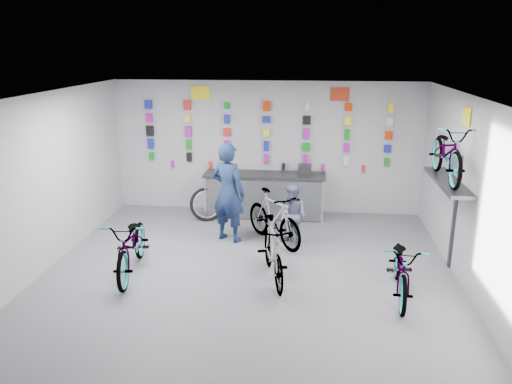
# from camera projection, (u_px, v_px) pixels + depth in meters

# --- Properties ---
(floor) EXTENTS (8.00, 8.00, 0.00)m
(floor) POSITION_uv_depth(u_px,v_px,m) (244.00, 288.00, 8.01)
(floor) COLOR #525358
(floor) RESTS_ON ground
(ceiling) EXTENTS (8.00, 8.00, 0.00)m
(ceiling) POSITION_uv_depth(u_px,v_px,m) (243.00, 100.00, 7.15)
(ceiling) COLOR white
(ceiling) RESTS_ON wall_back
(wall_back) EXTENTS (7.00, 0.00, 7.00)m
(wall_back) POSITION_uv_depth(u_px,v_px,m) (266.00, 148.00, 11.39)
(wall_back) COLOR #ACACAE
(wall_back) RESTS_ON floor
(wall_front) EXTENTS (7.00, 0.00, 7.00)m
(wall_front) POSITION_uv_depth(u_px,v_px,m) (174.00, 356.00, 3.77)
(wall_front) COLOR #ACACAE
(wall_front) RESTS_ON floor
(wall_left) EXTENTS (0.00, 8.00, 8.00)m
(wall_left) POSITION_uv_depth(u_px,v_px,m) (26.00, 192.00, 7.94)
(wall_left) COLOR #ACACAE
(wall_left) RESTS_ON floor
(wall_right) EXTENTS (0.00, 8.00, 8.00)m
(wall_right) POSITION_uv_depth(u_px,v_px,m) (483.00, 207.00, 7.22)
(wall_right) COLOR #ACACAE
(wall_right) RESTS_ON floor
(counter) EXTENTS (2.70, 0.66, 1.00)m
(counter) POSITION_uv_depth(u_px,v_px,m) (264.00, 196.00, 11.24)
(counter) COLOR black
(counter) RESTS_ON floor
(merch_wall) EXTENTS (5.56, 0.08, 1.56)m
(merch_wall) POSITION_uv_depth(u_px,v_px,m) (263.00, 134.00, 11.24)
(merch_wall) COLOR #108916
(merch_wall) RESTS_ON wall_back
(wall_bracket) EXTENTS (0.39, 1.90, 2.00)m
(wall_bracket) POSITION_uv_depth(u_px,v_px,m) (449.00, 187.00, 8.39)
(wall_bracket) COLOR #333338
(wall_bracket) RESTS_ON wall_right
(sign_left) EXTENTS (0.42, 0.02, 0.30)m
(sign_left) POSITION_uv_depth(u_px,v_px,m) (200.00, 93.00, 11.18)
(sign_left) COLOR yellow
(sign_left) RESTS_ON wall_back
(sign_right) EXTENTS (0.42, 0.02, 0.30)m
(sign_right) POSITION_uv_depth(u_px,v_px,m) (340.00, 94.00, 10.86)
(sign_right) COLOR red
(sign_right) RESTS_ON wall_back
(sign_side) EXTENTS (0.02, 0.40, 0.30)m
(sign_side) POSITION_uv_depth(u_px,v_px,m) (466.00, 116.00, 8.04)
(sign_side) COLOR yellow
(sign_side) RESTS_ON wall_right
(bike_left) EXTENTS (0.94, 2.04, 1.03)m
(bike_left) POSITION_uv_depth(u_px,v_px,m) (132.00, 245.00, 8.42)
(bike_left) COLOR gray
(bike_left) RESTS_ON floor
(bike_center) EXTENTS (0.88, 1.78, 1.03)m
(bike_center) POSITION_uv_depth(u_px,v_px,m) (273.00, 251.00, 8.17)
(bike_center) COLOR gray
(bike_center) RESTS_ON floor
(bike_right) EXTENTS (0.79, 1.86, 0.95)m
(bike_right) POSITION_uv_depth(u_px,v_px,m) (402.00, 267.00, 7.65)
(bike_right) COLOR gray
(bike_right) RESTS_ON floor
(bike_service) EXTENTS (1.49, 1.67, 1.05)m
(bike_service) POSITION_uv_depth(u_px,v_px,m) (274.00, 217.00, 9.71)
(bike_service) COLOR gray
(bike_service) RESTS_ON floor
(bike_wall) EXTENTS (0.63, 1.80, 0.95)m
(bike_wall) POSITION_uv_depth(u_px,v_px,m) (448.00, 152.00, 8.23)
(bike_wall) COLOR gray
(bike_wall) RESTS_ON wall_bracket
(clerk) EXTENTS (0.85, 0.73, 1.98)m
(clerk) POSITION_uv_depth(u_px,v_px,m) (228.00, 192.00, 9.73)
(clerk) COLOR #162547
(clerk) RESTS_ON floor
(customer) EXTENTS (0.75, 0.71, 1.22)m
(customer) POSITION_uv_depth(u_px,v_px,m) (293.00, 216.00, 9.57)
(customer) COLOR slate
(customer) RESTS_ON floor
(spare_wheel) EXTENTS (0.81, 0.50, 0.74)m
(spare_wheel) POSITION_uv_depth(u_px,v_px,m) (207.00, 204.00, 11.05)
(spare_wheel) COLOR black
(spare_wheel) RESTS_ON floor
(register) EXTENTS (0.29, 0.31, 0.22)m
(register) POSITION_uv_depth(u_px,v_px,m) (305.00, 170.00, 10.98)
(register) COLOR black
(register) RESTS_ON counter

